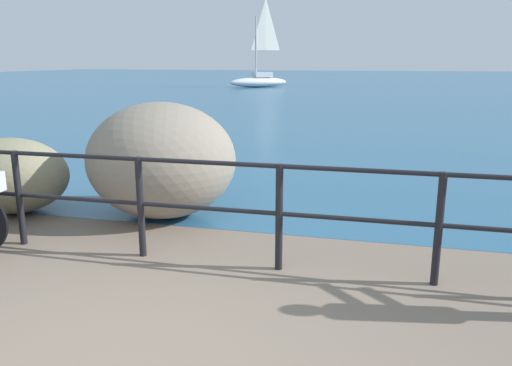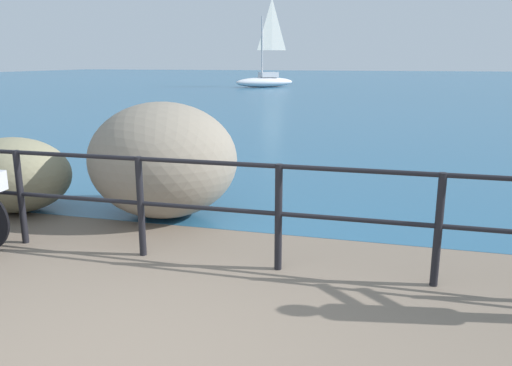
# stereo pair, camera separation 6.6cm
# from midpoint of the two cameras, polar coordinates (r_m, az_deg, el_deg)

# --- Properties ---
(ground_plane) EXTENTS (120.00, 120.00, 0.10)m
(ground_plane) POSITION_cam_midpoint_polar(r_m,az_deg,el_deg) (22.59, 9.99, 8.42)
(ground_plane) COLOR #756656
(sea_surface) EXTENTS (120.00, 90.00, 0.01)m
(sea_surface) POSITION_cam_midpoint_polar(r_m,az_deg,el_deg) (50.44, 12.44, 11.17)
(sea_surface) COLOR #285B7F
(sea_surface) RESTS_ON ground_plane
(promenade_railing) EXTENTS (9.92, 0.07, 1.02)m
(promenade_railing) POSITION_cam_midpoint_polar(r_m,az_deg,el_deg) (4.88, -5.89, -1.85)
(promenade_railing) COLOR black
(promenade_railing) RESTS_ON ground_plane
(breakwater_boulder_main) EXTENTS (1.87, 1.73, 1.44)m
(breakwater_boulder_main) POSITION_cam_midpoint_polar(r_m,az_deg,el_deg) (6.45, -10.86, 2.54)
(breakwater_boulder_main) COLOR gray
(breakwater_boulder_main) RESTS_ON ground
(breakwater_boulder_left) EXTENTS (1.52, 1.23, 0.97)m
(breakwater_boulder_left) POSITION_cam_midpoint_polar(r_m,az_deg,el_deg) (7.29, -26.05, 0.76)
(breakwater_boulder_left) COLOR gray
(breakwater_boulder_left) RESTS_ON ground
(sailboat) EXTENTS (4.28, 3.72, 6.16)m
(sailboat) POSITION_cam_midpoint_polar(r_m,az_deg,el_deg) (37.34, 0.33, 11.79)
(sailboat) COLOR white
(sailboat) RESTS_ON sea_surface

